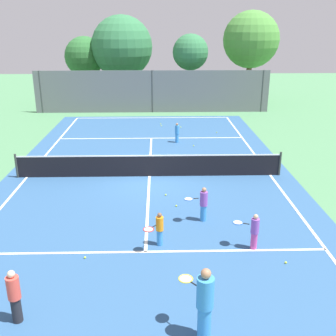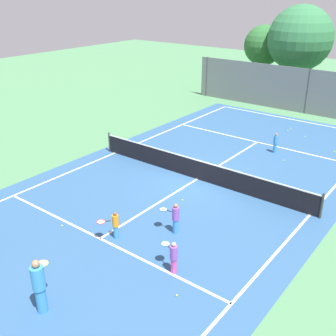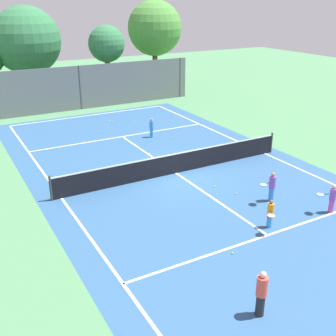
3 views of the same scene
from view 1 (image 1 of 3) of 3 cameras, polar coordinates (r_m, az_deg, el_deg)
ground_plane at (r=18.12m, az=-2.66°, el=-1.18°), size 80.00×80.00×0.00m
court_surface at (r=18.11m, az=-2.66°, el=-1.17°), size 13.00×25.00×0.01m
tennis_net at (r=17.94m, az=-2.69°, el=0.35°), size 11.90×0.10×1.10m
perimeter_fence at (r=31.30m, az=-2.24°, el=10.81°), size 18.00×0.12×3.20m
tree_0 at (r=35.70m, az=11.74°, el=17.43°), size 4.67×4.67×7.61m
tree_1 at (r=35.27m, az=-6.59°, el=16.77°), size 5.13×5.13×7.27m
tree_2 at (r=33.20m, az=3.22°, el=16.02°), size 2.84×2.84×5.81m
tree_3 at (r=36.18m, az=-11.79°, el=15.25°), size 3.37×3.37×5.56m
player_0 at (r=23.17m, az=1.29°, el=5.06°), size 0.25×0.25×1.15m
player_1 at (r=13.90m, az=4.99°, el=-5.07°), size 0.85×0.38×1.25m
player_2 at (r=10.10m, az=-21.02°, el=-16.63°), size 0.29×0.29×1.36m
player_3 at (r=12.39m, az=-1.31°, el=-8.64°), size 0.68×0.75×1.10m
player_4 at (r=12.48m, az=12.09°, el=-8.73°), size 0.82×0.53×1.16m
player_5 at (r=8.99m, az=5.22°, el=-18.60°), size 0.80×0.87×1.76m
tennis_ball_0 at (r=22.60m, az=3.67°, el=3.18°), size 0.07×0.07×0.07m
tennis_ball_1 at (r=12.26m, az=-11.74°, el=-12.38°), size 0.07×0.07×0.07m
tennis_ball_3 at (r=12.27m, az=16.43°, el=-12.79°), size 0.07×0.07×0.07m
tennis_ball_4 at (r=15.14m, az=1.19°, el=-5.40°), size 0.07×0.07×0.07m
tennis_ball_5 at (r=20.82m, az=-2.37°, el=1.75°), size 0.07×0.07×0.07m
tennis_ball_6 at (r=25.60m, az=6.96°, el=5.07°), size 0.07×0.07×0.07m
tennis_ball_7 at (r=19.19m, az=6.18°, el=0.05°), size 0.07×0.07×0.07m
tennis_ball_8 at (r=16.07m, az=-0.33°, el=-3.84°), size 0.07×0.07×0.07m
tennis_ball_9 at (r=26.77m, az=1.84°, el=5.85°), size 0.07×0.07×0.07m
tennis_ball_10 at (r=27.63m, az=-1.05°, el=6.30°), size 0.07×0.07×0.07m
tennis_ball_11 at (r=27.12m, az=-0.97°, el=6.04°), size 0.07×0.07×0.07m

